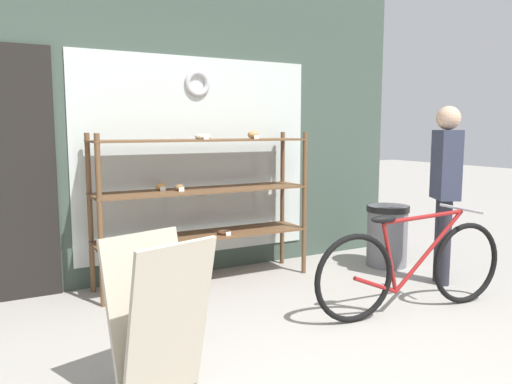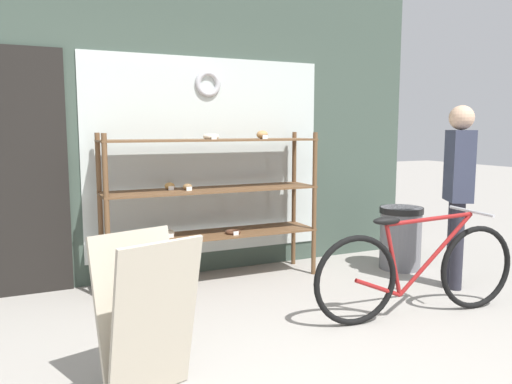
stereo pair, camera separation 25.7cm
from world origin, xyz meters
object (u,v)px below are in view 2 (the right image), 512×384
at_px(sandwich_board, 147,316).
at_px(trash_bin, 401,235).
at_px(display_case, 212,191).
at_px(bicycle, 418,270).
at_px(pedestrian, 458,182).

bearing_deg(sandwich_board, trash_bin, 9.27).
xyz_separation_m(display_case, bicycle, (1.11, -1.49, -0.49)).
bearing_deg(trash_bin, display_case, 168.13).
xyz_separation_m(display_case, sandwich_board, (-1.00, -1.76, -0.41)).
bearing_deg(pedestrian, bicycle, 146.97).
xyz_separation_m(bicycle, pedestrian, (0.80, 0.40, 0.59)).
xyz_separation_m(display_case, pedestrian, (1.91, -1.09, 0.10)).
distance_m(sandwich_board, pedestrian, 3.03).
xyz_separation_m(display_case, trash_bin, (1.89, -0.40, -0.51)).
bearing_deg(display_case, pedestrian, -29.73).
distance_m(sandwich_board, trash_bin, 3.20).
height_order(pedestrian, trash_bin, pedestrian).
distance_m(bicycle, sandwich_board, 2.13).
height_order(bicycle, sandwich_board, sandwich_board).
relative_size(display_case, bicycle, 1.15).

